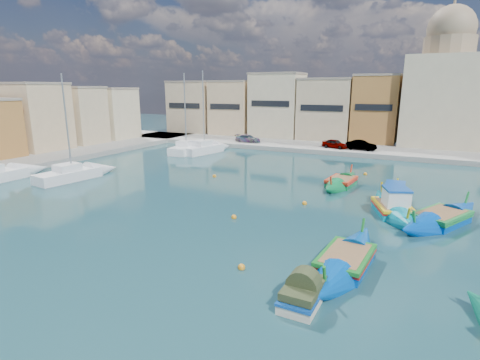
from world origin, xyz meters
The scene contains 18 objects.
ground centered at (0.00, 0.00, 0.00)m, with size 160.00×160.00×0.00m, color #173D45.
north_quay centered at (0.00, 32.00, 0.30)m, with size 80.00×8.00×0.60m, color gray.
west_quay centered at (-32.00, 8.00, 0.30)m, with size 8.00×56.00×0.60m, color gray.
north_townhouses centered at (6.68, 39.36, 5.00)m, with size 83.20×7.87×10.19m.
west_townhouses centered at (-37.00, 8.05, 4.54)m, with size 7.14×40.64×8.52m.
church_block centered at (10.00, 40.00, 8.41)m, with size 10.00×10.00×19.10m.
parked_cars centered at (-5.63, 30.50, 1.19)m, with size 20.03×2.41×1.25m.
luzzu_turquoise_cabin centered at (6.75, 9.50, 0.32)m, with size 1.94×8.29×2.65m.
luzzu_blue_cabin centered at (6.87, 6.92, 0.37)m, with size 4.88×8.69×3.01m.
luzzu_cyan_mid centered at (9.78, 6.35, 0.29)m, with size 6.24×9.21×2.74m.
luzzu_green centered at (2.13, 13.17, 0.26)m, with size 2.87×7.97×2.46m.
luzzu_blue_south centered at (5.50, -2.39, 0.27)m, with size 2.78×9.13×2.60m.
tender_near centered at (4.60, -6.32, 0.40)m, with size 1.48×2.65×1.29m.
yacht_north centered at (-17.50, 24.01, 0.45)m, with size 4.22×8.89×11.44m.
yacht_midnorth centered at (-20.12, 22.87, 0.44)m, with size 3.36×8.05×11.07m.
yacht_mid centered at (-20.88, 5.64, 0.41)m, with size 3.32×8.52×10.46m.
yacht_south centered at (-26.88, 2.00, 0.42)m, with size 2.38×9.52×10.78m.
mooring_buoys centered at (2.63, 3.99, 0.08)m, with size 23.82×23.73×0.36m.
Camera 1 is at (8.26, -19.45, 8.38)m, focal length 28.00 mm.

